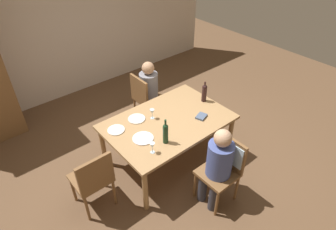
# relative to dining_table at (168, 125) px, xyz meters

# --- Properties ---
(ground_plane) EXTENTS (10.00, 10.00, 0.00)m
(ground_plane) POSITION_rel_dining_table_xyz_m (0.00, 0.00, -0.66)
(ground_plane) COLOR brown
(rear_room_partition) EXTENTS (6.40, 0.12, 2.70)m
(rear_room_partition) POSITION_rel_dining_table_xyz_m (0.00, 2.78, 0.69)
(rear_room_partition) COLOR beige
(rear_room_partition) RESTS_ON ground_plane
(dining_table) EXTENTS (1.73, 1.16, 0.73)m
(dining_table) POSITION_rel_dining_table_xyz_m (0.00, 0.00, 0.00)
(dining_table) COLOR #A87F51
(dining_table) RESTS_ON ground_plane
(chair_far_right) EXTENTS (0.44, 0.44, 0.92)m
(chair_far_right) POSITION_rel_dining_table_xyz_m (0.30, 0.96, -0.12)
(chair_far_right) COLOR brown
(chair_far_right) RESTS_ON ground_plane
(chair_near) EXTENTS (0.46, 0.44, 0.92)m
(chair_near) POSITION_rel_dining_table_xyz_m (0.12, -0.96, -0.06)
(chair_near) COLOR brown
(chair_near) RESTS_ON ground_plane
(chair_left_end) EXTENTS (0.44, 0.44, 0.92)m
(chair_left_end) POSITION_rel_dining_table_xyz_m (-1.24, -0.09, -0.12)
(chair_left_end) COLOR brown
(chair_left_end) RESTS_ON ground_plane
(person_woman_host) EXTENTS (0.36, 0.31, 1.14)m
(person_woman_host) POSITION_rel_dining_table_xyz_m (0.41, 0.96, 0.00)
(person_woman_host) COLOR #33333D
(person_woman_host) RESTS_ON ground_plane
(person_man_bearded) EXTENTS (0.36, 0.31, 1.15)m
(person_man_bearded) POSITION_rel_dining_table_xyz_m (-0.03, -0.96, 0.01)
(person_man_bearded) COLOR #33333D
(person_man_bearded) RESTS_ON ground_plane
(wine_bottle_tall_green) EXTENTS (0.07, 0.07, 0.33)m
(wine_bottle_tall_green) POSITION_rel_dining_table_xyz_m (0.74, 0.03, 0.22)
(wine_bottle_tall_green) COLOR black
(wine_bottle_tall_green) RESTS_ON dining_table
(wine_bottle_dark_red) EXTENTS (0.07, 0.07, 0.36)m
(wine_bottle_dark_red) POSITION_rel_dining_table_xyz_m (-0.31, -0.32, 0.23)
(wine_bottle_dark_red) COLOR #19381E
(wine_bottle_dark_red) RESTS_ON dining_table
(wine_glass_near_left) EXTENTS (0.07, 0.07, 0.15)m
(wine_glass_near_left) POSITION_rel_dining_table_xyz_m (-0.13, 0.19, 0.18)
(wine_glass_near_left) COLOR silver
(wine_glass_near_left) RESTS_ON dining_table
(wine_glass_centre) EXTENTS (0.07, 0.07, 0.15)m
(wine_glass_centre) POSITION_rel_dining_table_xyz_m (-0.55, -0.36, 0.18)
(wine_glass_centre) COLOR silver
(wine_glass_centre) RESTS_ON dining_table
(dinner_plate_host) EXTENTS (0.27, 0.27, 0.01)m
(dinner_plate_host) POSITION_rel_dining_table_xyz_m (-0.49, -0.08, 0.08)
(dinner_plate_host) COLOR white
(dinner_plate_host) RESTS_ON dining_table
(dinner_plate_guest_left) EXTENTS (0.24, 0.24, 0.01)m
(dinner_plate_guest_left) POSITION_rel_dining_table_xyz_m (-0.31, 0.31, 0.08)
(dinner_plate_guest_left) COLOR silver
(dinner_plate_guest_left) RESTS_ON dining_table
(dinner_plate_guest_right) EXTENTS (0.23, 0.23, 0.01)m
(dinner_plate_guest_right) POSITION_rel_dining_table_xyz_m (-0.67, 0.29, 0.08)
(dinner_plate_guest_right) COLOR white
(dinner_plate_guest_right) RESTS_ON dining_table
(folded_napkin) EXTENTS (0.19, 0.17, 0.03)m
(folded_napkin) POSITION_rel_dining_table_xyz_m (0.41, -0.24, 0.09)
(folded_napkin) COLOR #4C5B75
(folded_napkin) RESTS_ON dining_table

